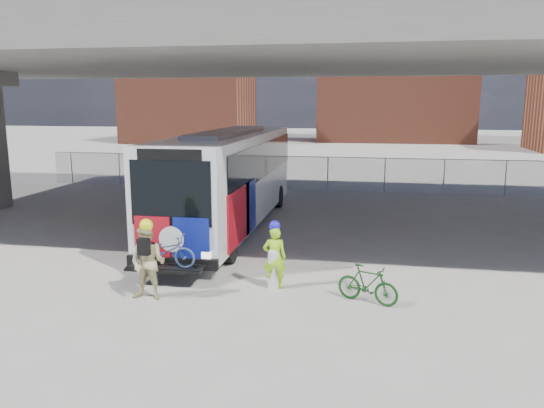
% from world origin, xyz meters
% --- Properties ---
extents(ground, '(160.00, 160.00, 0.00)m').
position_xyz_m(ground, '(0.00, 0.00, 0.00)').
color(ground, '#9E9991').
rests_on(ground, ground).
extents(bus, '(2.67, 12.90, 3.69)m').
position_xyz_m(bus, '(-2.00, 2.83, 2.11)').
color(bus, silver).
rests_on(bus, ground).
extents(overpass, '(40.00, 16.00, 7.95)m').
position_xyz_m(overpass, '(0.00, 4.00, 6.54)').
color(overpass, '#605E59').
rests_on(overpass, ground).
extents(chainlink_fence, '(30.00, 0.06, 30.00)m').
position_xyz_m(chainlink_fence, '(0.00, 12.00, 1.42)').
color(chainlink_fence, gray).
rests_on(chainlink_fence, ground).
extents(brick_buildings, '(54.00, 22.00, 12.00)m').
position_xyz_m(brick_buildings, '(1.23, 48.23, 5.42)').
color(brick_buildings, brown).
rests_on(brick_buildings, ground).
extents(smokestack, '(2.20, 2.20, 25.00)m').
position_xyz_m(smokestack, '(14.00, 55.00, 12.50)').
color(smokestack, brown).
rests_on(smokestack, ground).
extents(bollard, '(0.28, 0.28, 1.08)m').
position_xyz_m(bollard, '(0.82, -3.50, 0.58)').
color(bollard, silver).
rests_on(bollard, ground).
extents(cyclist_hivis, '(0.64, 0.47, 1.78)m').
position_xyz_m(cyclist_hivis, '(0.85, -3.50, 0.86)').
color(cyclist_hivis, '#9FF219').
rests_on(cyclist_hivis, ground).
extents(cyclist_tan, '(0.90, 0.71, 2.00)m').
position_xyz_m(cyclist_tan, '(-2.00, -4.83, 0.95)').
color(cyclist_tan, '#C5B77E').
rests_on(cyclist_tan, ground).
extents(bike_parked, '(1.58, 0.99, 0.92)m').
position_xyz_m(bike_parked, '(3.20, -4.10, 0.46)').
color(bike_parked, '#144017').
rests_on(bike_parked, ground).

